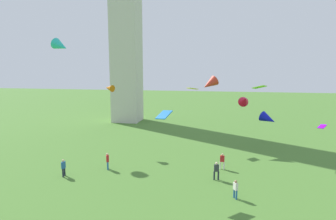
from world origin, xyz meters
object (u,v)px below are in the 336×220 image
Objects in this scene: person_0 at (108,160)px; kite_flying_1 at (259,87)px; kite_flying_8 at (193,89)px; person_3 at (216,170)px; kite_flying_0 at (164,115)px; kite_flying_2 at (209,84)px; person_2 at (63,167)px; person_4 at (236,188)px; person_1 at (222,160)px; kite_flying_6 at (109,88)px; kite_flying_4 at (268,119)px; kite_flying_7 at (61,46)px; kite_flying_5 at (244,100)px; kite_flying_3 at (322,126)px.

kite_flying_1 is (16.06, 7.96, 7.37)m from person_0.
person_3 is at bearing 74.17° from kite_flying_8.
person_3 is 7.72m from kite_flying_0.
kite_flying_2 is at bearing 113.31° from person_0.
person_2 is 1.10× the size of person_4.
person_2 is (-15.42, -4.89, 0.01)m from person_1.
kite_flying_6 reaches higher than kite_flying_8.
person_1 is 9.51m from kite_flying_0.
kite_flying_8 is (-10.22, -1.98, 4.15)m from kite_flying_4.
person_1 is 16.18m from person_2.
person_4 is 0.58× the size of kite_flying_7.
kite_flying_2 is at bearing -177.79° from kite_flying_1.
kite_flying_6 is at bearing -119.41° from kite_flying_0.
person_2 is 1.05× the size of kite_flying_0.
kite_flying_2 is 1.18× the size of kite_flying_5.
kite_flying_6 reaches higher than person_0.
kite_flying_2 reaches higher than person_0.
kite_flying_1 is 7.99m from kite_flying_3.
person_0 is 13.66m from person_4.
kite_flying_1 is at bearing 91.20° from person_0.
kite_flying_2 is at bearing 137.76° from kite_flying_4.
kite_flying_3 reaches higher than person_1.
kite_flying_4 is (-3.91, 8.58, -0.91)m from kite_flying_3.
kite_flying_4 is at bearing 134.60° from person_4.
person_3 is 1.00× the size of kite_flying_1.
person_3 is at bearing -110.00° from kite_flying_5.
kite_flying_6 is (-12.84, -3.57, -0.48)m from kite_flying_2.
kite_flying_5 is at bearing 171.64° from kite_flying_0.
kite_flying_0 reaches higher than person_0.
person_1 reaches higher than person_4.
kite_flying_1 reaches higher than person_1.
kite_flying_7 is (-6.09, -0.78, 5.42)m from kite_flying_6.
kite_flying_5 is 24.96m from kite_flying_7.
person_3 is 0.63× the size of kite_flying_2.
kite_flying_6 reaches higher than kite_flying_5.
kite_flying_6 is (-9.55, 11.16, 1.37)m from kite_flying_0.
kite_flying_2 is at bearing -60.63° from kite_flying_7.
person_4 is 0.97× the size of kite_flying_8.
person_4 is 27.62m from kite_flying_7.
kite_flying_0 is at bearing -107.13° from kite_flying_7.
person_2 is at bearing -119.95° from kite_flying_1.
kite_flying_7 is at bearing -146.14° from kite_flying_1.
kite_flying_2 is at bearing 161.71° from person_4.
kite_flying_7 is at bearing 151.61° from person_3.
kite_flying_6 is at bearing -147.80° from kite_flying_1.
kite_flying_4 is at bearing 61.55° from kite_flying_2.
kite_flying_8 is at bearing -179.71° from kite_flying_5.
kite_flying_5 is (-1.37, 3.33, -1.99)m from kite_flying_1.
kite_flying_0 is 1.06× the size of kite_flying_6.
kite_flying_2 is (3.29, 14.72, 1.85)m from kite_flying_0.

